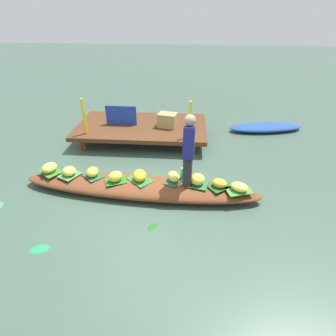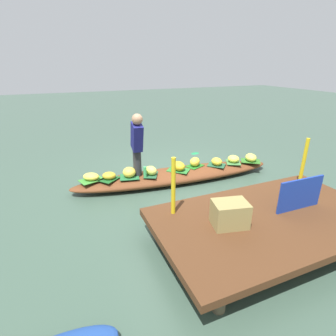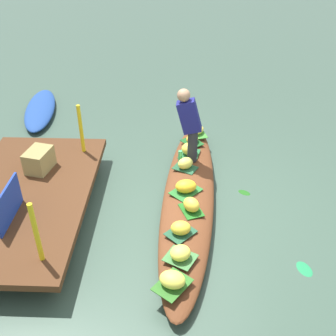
{
  "view_description": "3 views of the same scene",
  "coord_description": "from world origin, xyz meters",
  "px_view_note": "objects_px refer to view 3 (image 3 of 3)",
  "views": [
    {
      "loc": [
        0.84,
        -4.15,
        3.07
      ],
      "look_at": [
        0.5,
        0.27,
        0.4
      ],
      "focal_mm": 29.91,
      "sensor_mm": 36.0,
      "label": 1
    },
    {
      "loc": [
        2.19,
        4.66,
        2.35
      ],
      "look_at": [
        0.39,
        0.41,
        0.5
      ],
      "focal_mm": 28.19,
      "sensor_mm": 36.0,
      "label": 2
    },
    {
      "loc": [
        -4.93,
        0.12,
        4.03
      ],
      "look_at": [
        0.18,
        0.32,
        0.55
      ],
      "focal_mm": 44.82,
      "sensor_mm": 36.0,
      "label": 3
    }
  ],
  "objects_px": {
    "banana_bunch_3": "(172,280)",
    "market_banner": "(9,204)",
    "banana_bunch_0": "(192,139)",
    "banana_bunch_2": "(180,253)",
    "banana_bunch_4": "(181,228)",
    "water_bottle": "(180,157)",
    "banana_bunch_5": "(197,130)",
    "banana_bunch_8": "(189,149)",
    "vendor_boat": "(189,198)",
    "banana_bunch_6": "(186,186)",
    "banana_bunch_7": "(191,205)",
    "produce_crate": "(39,160)",
    "vendor_person": "(189,122)",
    "moored_boat": "(40,109)",
    "banana_bunch_1": "(185,163)"
  },
  "relations": [
    {
      "from": "banana_bunch_0",
      "to": "market_banner",
      "type": "relative_size",
      "value": 0.34
    },
    {
      "from": "banana_bunch_5",
      "to": "banana_bunch_4",
      "type": "bearing_deg",
      "value": 174.34
    },
    {
      "from": "banana_bunch_4",
      "to": "water_bottle",
      "type": "height_order",
      "value": "water_bottle"
    },
    {
      "from": "banana_bunch_0",
      "to": "water_bottle",
      "type": "distance_m",
      "value": 0.69
    },
    {
      "from": "banana_bunch_2",
      "to": "banana_bunch_5",
      "type": "bearing_deg",
      "value": -4.83
    },
    {
      "from": "banana_bunch_3",
      "to": "vendor_person",
      "type": "height_order",
      "value": "vendor_person"
    },
    {
      "from": "banana_bunch_6",
      "to": "banana_bunch_2",
      "type": "bearing_deg",
      "value": 177.27
    },
    {
      "from": "banana_bunch_1",
      "to": "market_banner",
      "type": "relative_size",
      "value": 0.34
    },
    {
      "from": "banana_bunch_0",
      "to": "banana_bunch_6",
      "type": "relative_size",
      "value": 0.82
    },
    {
      "from": "banana_bunch_3",
      "to": "banana_bunch_5",
      "type": "bearing_deg",
      "value": -5.63
    },
    {
      "from": "market_banner",
      "to": "moored_boat",
      "type": "bearing_deg",
      "value": 12.74
    },
    {
      "from": "banana_bunch_0",
      "to": "banana_bunch_7",
      "type": "relative_size",
      "value": 0.99
    },
    {
      "from": "banana_bunch_1",
      "to": "banana_bunch_8",
      "type": "bearing_deg",
      "value": -8.71
    },
    {
      "from": "banana_bunch_4",
      "to": "banana_bunch_8",
      "type": "bearing_deg",
      "value": -3.57
    },
    {
      "from": "banana_bunch_0",
      "to": "banana_bunch_4",
      "type": "bearing_deg",
      "value": 175.72
    },
    {
      "from": "banana_bunch_7",
      "to": "market_banner",
      "type": "relative_size",
      "value": 0.34
    },
    {
      "from": "produce_crate",
      "to": "banana_bunch_0",
      "type": "bearing_deg",
      "value": -64.95
    },
    {
      "from": "produce_crate",
      "to": "banana_bunch_8",
      "type": "bearing_deg",
      "value": -72.77
    },
    {
      "from": "vendor_person",
      "to": "water_bottle",
      "type": "distance_m",
      "value": 0.61
    },
    {
      "from": "vendor_boat",
      "to": "banana_bunch_3",
      "type": "xyz_separation_m",
      "value": [
        -1.75,
        0.19,
        0.22
      ]
    },
    {
      "from": "banana_bunch_4",
      "to": "banana_bunch_8",
      "type": "distance_m",
      "value": 1.93
    },
    {
      "from": "banana_bunch_0",
      "to": "produce_crate",
      "type": "height_order",
      "value": "produce_crate"
    },
    {
      "from": "water_bottle",
      "to": "produce_crate",
      "type": "xyz_separation_m",
      "value": [
        -0.44,
        2.14,
        0.18
      ]
    },
    {
      "from": "banana_bunch_1",
      "to": "banana_bunch_4",
      "type": "distance_m",
      "value": 1.51
    },
    {
      "from": "banana_bunch_5",
      "to": "banana_bunch_8",
      "type": "xyz_separation_m",
      "value": [
        -0.71,
        0.14,
        0.03
      ]
    },
    {
      "from": "vendor_boat",
      "to": "banana_bunch_3",
      "type": "relative_size",
      "value": 14.57
    },
    {
      "from": "banana_bunch_0",
      "to": "banana_bunch_5",
      "type": "relative_size",
      "value": 0.84
    },
    {
      "from": "banana_bunch_3",
      "to": "banana_bunch_8",
      "type": "xyz_separation_m",
      "value": [
        2.79,
        -0.2,
        0.01
      ]
    },
    {
      "from": "banana_bunch_7",
      "to": "banana_bunch_8",
      "type": "relative_size",
      "value": 0.98
    },
    {
      "from": "banana_bunch_0",
      "to": "banana_bunch_2",
      "type": "xyz_separation_m",
      "value": [
        -2.76,
        0.17,
        0.01
      ]
    },
    {
      "from": "banana_bunch_1",
      "to": "banana_bunch_6",
      "type": "xyz_separation_m",
      "value": [
        -0.61,
        -0.01,
        0.0
      ]
    },
    {
      "from": "moored_boat",
      "to": "produce_crate",
      "type": "height_order",
      "value": "produce_crate"
    },
    {
      "from": "banana_bunch_7",
      "to": "market_banner",
      "type": "height_order",
      "value": "market_banner"
    },
    {
      "from": "banana_bunch_0",
      "to": "banana_bunch_6",
      "type": "height_order",
      "value": "banana_bunch_6"
    },
    {
      "from": "banana_bunch_6",
      "to": "produce_crate",
      "type": "xyz_separation_m",
      "value": [
        0.33,
        2.24,
        0.19
      ]
    },
    {
      "from": "banana_bunch_4",
      "to": "banana_bunch_5",
      "type": "xyz_separation_m",
      "value": [
        2.64,
        -0.26,
        -0.01
      ]
    },
    {
      "from": "vendor_boat",
      "to": "banana_bunch_7",
      "type": "distance_m",
      "value": 0.49
    },
    {
      "from": "banana_bunch_3",
      "to": "water_bottle",
      "type": "relative_size",
      "value": 1.31
    },
    {
      "from": "water_bottle",
      "to": "banana_bunch_8",
      "type": "bearing_deg",
      "value": -28.77
    },
    {
      "from": "vendor_boat",
      "to": "water_bottle",
      "type": "distance_m",
      "value": 0.81
    },
    {
      "from": "banana_bunch_8",
      "to": "water_bottle",
      "type": "bearing_deg",
      "value": 151.23
    },
    {
      "from": "banana_bunch_7",
      "to": "water_bottle",
      "type": "bearing_deg",
      "value": 8.2
    },
    {
      "from": "banana_bunch_3",
      "to": "market_banner",
      "type": "relative_size",
      "value": 0.39
    },
    {
      "from": "banana_bunch_3",
      "to": "banana_bunch_7",
      "type": "height_order",
      "value": "banana_bunch_7"
    },
    {
      "from": "banana_bunch_3",
      "to": "produce_crate",
      "type": "height_order",
      "value": "produce_crate"
    },
    {
      "from": "vendor_boat",
      "to": "banana_bunch_5",
      "type": "relative_size",
      "value": 14.36
    },
    {
      "from": "vendor_boat",
      "to": "banana_bunch_8",
      "type": "distance_m",
      "value": 1.06
    },
    {
      "from": "moored_boat",
      "to": "banana_bunch_6",
      "type": "bearing_deg",
      "value": -143.61
    },
    {
      "from": "banana_bunch_2",
      "to": "banana_bunch_6",
      "type": "bearing_deg",
      "value": -2.73
    },
    {
      "from": "banana_bunch_4",
      "to": "water_bottle",
      "type": "distance_m",
      "value": 1.66
    }
  ]
}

